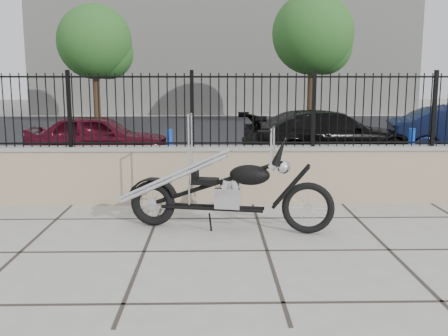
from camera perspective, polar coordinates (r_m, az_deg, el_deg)
name	(u,v)px	position (r m, az deg, el deg)	size (l,w,h in m)	color
ground_plane	(267,251)	(6.49, 4.72, -8.97)	(90.00, 90.00, 0.00)	#99968E
parking_lot	(232,137)	(18.74, 0.83, 3.43)	(30.00, 30.00, 0.00)	black
retaining_wall	(252,175)	(8.78, 3.11, -0.74)	(14.00, 0.36, 0.96)	gray
iron_fence	(253,110)	(8.65, 3.18, 6.31)	(14.00, 0.08, 1.20)	black
background_building	(224,46)	(32.67, -0.02, 13.18)	(22.00, 6.00, 8.00)	beige
chopper_motorcycle	(224,172)	(7.16, 0.05, -0.41)	(2.72, 0.48, 1.63)	black
car_red	(98,138)	(13.51, -13.50, 3.23)	(1.41, 3.52, 1.20)	#440917
car_black	(328,135)	(13.60, 11.30, 3.51)	(1.78, 4.39, 1.27)	black
bollard_a	(170,152)	(11.38, -5.90, 1.73)	(0.12, 0.12, 0.99)	#0B55A7
bollard_b	(411,155)	(11.28, 19.66, 1.36)	(0.13, 0.13, 1.08)	blue
tree_left	(94,38)	(23.44, -13.93, 13.55)	(3.15, 3.15, 5.32)	#382619
tree_right	(313,30)	(23.08, 9.64, 14.60)	(3.44, 3.44, 5.80)	#382619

